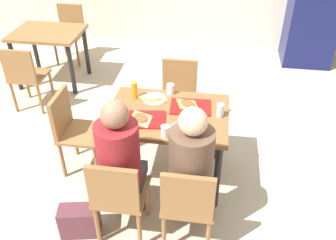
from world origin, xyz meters
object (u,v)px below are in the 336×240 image
Objects in this scene: tray_red_far at (190,107)px; handbag at (80,221)px; plastic_cup_a at (170,89)px; chair_left_end at (73,127)px; plastic_cup_b at (165,131)px; chair_near_right at (188,202)px; pizza_slice_a at (141,118)px; foil_bundle at (117,105)px; pizza_slice_b at (188,104)px; pizza_slice_c at (151,97)px; person_in_red at (120,158)px; drink_fridge at (317,0)px; paper_plate_center at (154,99)px; background_chair_near at (25,74)px; chair_far_side at (178,93)px; soda_can at (220,110)px; paper_plate_near_edge at (183,129)px; background_table at (49,40)px; person_in_brown_jacket at (191,165)px; background_chair_far at (70,29)px; chair_near_left at (118,194)px; tray_red_near at (144,119)px; main_table at (168,123)px; condiment_bottle at (135,90)px.

handbag is (-0.80, -0.91, -0.61)m from tray_red_far.
handbag is (-0.59, -1.13, -0.65)m from plastic_cup_a.
chair_left_end is 8.42× the size of plastic_cup_b.
chair_near_right is at bearing 1.03° from handbag.
pizza_slice_a is 0.27m from foil_bundle.
pizza_slice_b is at bearing 96.78° from chair_near_right.
person_in_red is at bearing -95.20° from pizza_slice_c.
paper_plate_center is at bearing -125.57° from drink_fridge.
background_chair_near reaches higher than foil_bundle.
foil_bundle is (-0.64, -0.14, 0.04)m from tray_red_far.
tray_red_far is 0.48m from pizza_slice_a.
chair_far_side is at bearing 68.54° from handbag.
chair_left_end is 6.90× the size of soda_can.
paper_plate_near_edge is 0.24× the size of background_table.
drink_fridge is (1.72, 2.07, 0.46)m from chair_far_side.
plastic_cup_b is 0.31× the size of handbag.
plastic_cup_a is at bearing 106.83° from person_in_brown_jacket.
person_in_red is 1.00m from plastic_cup_a.
paper_plate_near_edge is at bearing -52.27° from background_chair_far.
chair_near_left is 3.25× the size of pizza_slice_c.
handbag is (-0.43, -1.00, -0.62)m from pizza_slice_c.
paper_plate_near_edge is at bearing -53.45° from paper_plate_center.
paper_plate_near_edge is 2.20× the size of plastic_cup_a.
foil_bundle is (-0.24, 0.12, 0.03)m from pizza_slice_a.
pizza_slice_c is 3.26m from drink_fridge.
tray_red_far is 0.36m from paper_plate_center.
chair_near_right is (0.53, 0.00, 0.00)m from chair_near_left.
pizza_slice_c is at bearing 118.24° from person_in_brown_jacket.
soda_can is at bearing 47.88° from chair_near_left.
background_chair_near is (-1.86, 0.15, 0.00)m from chair_far_side.
background_chair_near is at bearing 162.00° from plastic_cup_a.
soda_can reaches higher than tray_red_near.
background_chair_far is (-1.60, 3.03, -0.25)m from person_in_red.
background_table is (-2.05, 1.55, -0.13)m from tray_red_far.
chair_near_left is 3.55m from background_chair_far.
drink_fridge is at bearing 54.05° from pizza_slice_c.
paper_plate_near_edge is at bearing -12.76° from tray_red_near.
plastic_cup_a is at bearing 62.34° from handbag.
foil_bundle is at bearing 162.26° from paper_plate_near_edge.
background_chair_near reaches higher than tray_red_far.
chair_left_end is 1.00× the size of background_chair_near.
chair_far_side is 2.63× the size of handbag.
paper_plate_center is at bearing 65.63° from handbag.
pizza_slice_c is 0.29× the size of background_table.
chair_near_left is 0.75m from paper_plate_near_edge.
paper_plate_near_edge is (0.43, 0.56, 0.25)m from chair_near_left.
handbag is 0.17× the size of drink_fridge.
drink_fridge reaches higher than person_in_brown_jacket.
main_table is 4.85× the size of paper_plate_near_edge.
condiment_bottle is at bearing 65.63° from foil_bundle.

